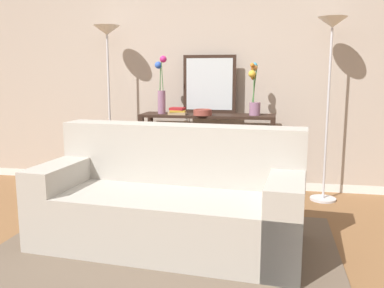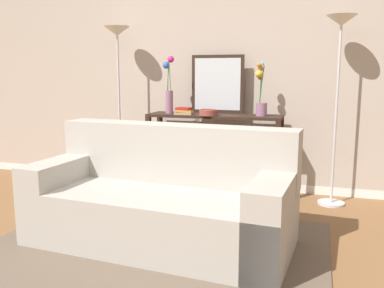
{
  "view_description": "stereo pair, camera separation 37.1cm",
  "coord_description": "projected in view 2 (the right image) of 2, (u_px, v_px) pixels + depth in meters",
  "views": [
    {
      "loc": [
        0.72,
        -2.31,
        1.28
      ],
      "look_at": [
        0.01,
        1.28,
        0.66
      ],
      "focal_mm": 38.89,
      "sensor_mm": 36.0,
      "label": 1
    },
    {
      "loc": [
        1.08,
        -2.22,
        1.28
      ],
      "look_at": [
        0.01,
        1.28,
        0.66
      ],
      "focal_mm": 38.89,
      "sensor_mm": 36.0,
      "label": 2
    }
  ],
  "objects": [
    {
      "name": "book_stack",
      "position": [
        184.0,
        111.0,
        4.34
      ],
      "size": [
        0.19,
        0.15,
        0.07
      ],
      "color": "tan",
      "rests_on": "console_table"
    },
    {
      "name": "couch",
      "position": [
        163.0,
        202.0,
        3.16
      ],
      "size": [
        2.01,
        1.01,
        0.88
      ],
      "color": "#ADA89E",
      "rests_on": "ground"
    },
    {
      "name": "vase_tall_flowers",
      "position": [
        169.0,
        88.0,
        4.42
      ],
      "size": [
        0.13,
        0.1,
        0.61
      ],
      "color": "gray",
      "rests_on": "console_table"
    },
    {
      "name": "floor_lamp_left",
      "position": [
        118.0,
        62.0,
        4.54
      ],
      "size": [
        0.28,
        0.28,
        1.78
      ],
      "color": "silver",
      "rests_on": "ground"
    },
    {
      "name": "ground_plane",
      "position": [
        131.0,
        280.0,
        2.62
      ],
      "size": [
        16.0,
        16.0,
        0.02
      ],
      "primitive_type": "cube",
      "color": "brown"
    },
    {
      "name": "fruit_bowl",
      "position": [
        208.0,
        112.0,
        4.24
      ],
      "size": [
        0.19,
        0.19,
        0.06
      ],
      "color": "brown",
      "rests_on": "console_table"
    },
    {
      "name": "vase_short_flowers",
      "position": [
        261.0,
        94.0,
        4.17
      ],
      "size": [
        0.13,
        0.12,
        0.53
      ],
      "color": "gray",
      "rests_on": "console_table"
    },
    {
      "name": "book_row_under_console",
      "position": [
        178.0,
        185.0,
        4.61
      ],
      "size": [
        0.34,
        0.18,
        0.13
      ],
      "color": "#B77F33",
      "rests_on": "ground"
    },
    {
      "name": "floor_lamp_right",
      "position": [
        339.0,
        58.0,
        3.88
      ],
      "size": [
        0.28,
        0.28,
        1.81
      ],
      "color": "silver",
      "rests_on": "ground"
    },
    {
      "name": "back_wall",
      "position": [
        219.0,
        67.0,
        4.61
      ],
      "size": [
        12.0,
        0.15,
        2.69
      ],
      "color": "white",
      "rests_on": "ground"
    },
    {
      "name": "console_table",
      "position": [
        214.0,
        139.0,
        4.4
      ],
      "size": [
        1.41,
        0.38,
        0.85
      ],
      "color": "black",
      "rests_on": "ground"
    },
    {
      "name": "area_rug",
      "position": [
        155.0,
        248.0,
        3.06
      ],
      "size": [
        2.47,
        1.82,
        0.01
      ],
      "color": "brown",
      "rests_on": "ground"
    },
    {
      "name": "wall_mirror",
      "position": [
        218.0,
        84.0,
        4.46
      ],
      "size": [
        0.57,
        0.02,
        0.62
      ],
      "color": "black",
      "rests_on": "console_table"
    }
  ]
}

